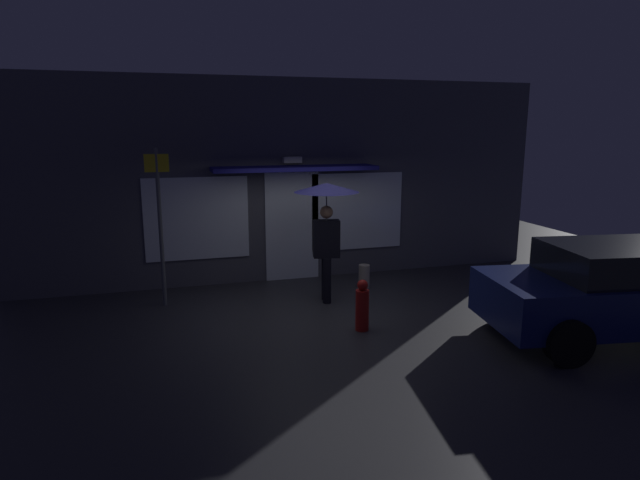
# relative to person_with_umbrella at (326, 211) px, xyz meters

# --- Properties ---
(ground_plane) EXTENTS (18.00, 18.00, 0.00)m
(ground_plane) POSITION_rel_person_with_umbrella_xyz_m (-0.24, -0.57, -1.65)
(ground_plane) COLOR #2D2D33
(building_facade) EXTENTS (10.88, 1.00, 4.03)m
(building_facade) POSITION_rel_person_with_umbrella_xyz_m (-0.24, 1.77, 0.35)
(building_facade) COLOR #4C4C56
(building_facade) RESTS_ON ground
(person_with_umbrella) EXTENTS (1.13, 1.13, 2.13)m
(person_with_umbrella) POSITION_rel_person_with_umbrella_xyz_m (0.00, 0.00, 0.00)
(person_with_umbrella) COLOR black
(person_with_umbrella) RESTS_ON ground
(parked_car) EXTENTS (4.41, 2.38, 1.41)m
(parked_car) POSITION_rel_person_with_umbrella_xyz_m (3.79, -2.85, -0.92)
(parked_car) COLOR navy
(parked_car) RESTS_ON ground
(street_sign_post) EXTENTS (0.40, 0.07, 2.74)m
(street_sign_post) POSITION_rel_person_with_umbrella_xyz_m (-2.79, 0.59, -0.11)
(street_sign_post) COLOR #595B60
(street_sign_post) RESTS_ON ground
(sidewalk_bollard) EXTENTS (0.21, 0.21, 0.46)m
(sidewalk_bollard) POSITION_rel_person_with_umbrella_xyz_m (0.94, 0.56, -1.41)
(sidewalk_bollard) COLOR #B2A899
(sidewalk_bollard) RESTS_ON ground
(fire_hydrant) EXTENTS (0.21, 0.21, 0.81)m
(fire_hydrant) POSITION_rel_person_with_umbrella_xyz_m (0.12, -1.50, -1.27)
(fire_hydrant) COLOR #B21914
(fire_hydrant) RESTS_ON ground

